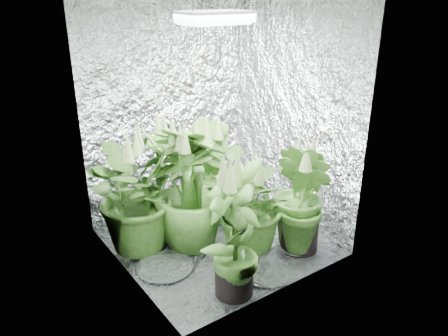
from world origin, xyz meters
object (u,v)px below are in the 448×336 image
plant_a (138,192)px  plant_e (250,207)px  plant_b (160,181)px  plant_d (190,189)px  plant_g (302,198)px  circulation_fan (239,189)px  grow_lamp (215,17)px  plant_f (235,231)px  plant_c (210,173)px

plant_a → plant_e: plant_a is taller
plant_b → plant_e: bearing=-58.8°
plant_d → plant_e: 0.50m
plant_g → circulation_fan: 0.98m
plant_e → circulation_fan: bearing=58.6°
grow_lamp → circulation_fan: grow_lamp is taller
plant_e → plant_g: bearing=-28.3°
plant_f → circulation_fan: 1.43m
plant_c → plant_e: size_ratio=1.14×
plant_a → plant_b: bearing=27.6°
plant_b → grow_lamp: bearing=-55.0°
plant_c → plant_a: bearing=-173.6°
plant_c → plant_f: 1.12m
plant_c → circulation_fan: (0.39, 0.08, -0.30)m
grow_lamp → plant_g: (0.50, -0.48, -1.36)m
plant_b → plant_f: (0.01, -1.06, 0.02)m
plant_d → plant_e: plant_d is taller
plant_d → grow_lamp: bearing=-18.9°
plant_b → plant_c: 0.49m
plant_a → circulation_fan: 1.19m
grow_lamp → plant_c: grow_lamp is taller
plant_a → plant_f: size_ratio=0.98×
plant_f → plant_d: bearing=83.7°
plant_f → plant_g: 0.80m
plant_c → plant_g: bearing=-69.9°
circulation_fan → plant_e: bearing=-113.9°
grow_lamp → plant_d: bearing=161.1°
plant_e → plant_f: 0.56m
plant_d → plant_g: 0.90m
plant_c → plant_d: size_ratio=0.89×
plant_a → plant_g: 1.31m
grow_lamp → plant_f: grow_lamp is taller
plant_a → plant_d: plant_d is taller
plant_f → plant_g: size_ratio=1.06×
plant_e → circulation_fan: size_ratio=2.23×
grow_lamp → plant_e: (0.13, -0.28, -1.41)m
plant_d → plant_g: bearing=-38.0°
grow_lamp → plant_e: grow_lamp is taller
plant_a → plant_g: (1.06, -0.77, -0.04)m
grow_lamp → plant_e: size_ratio=0.57×
circulation_fan → plant_b: bearing=-170.6°
plant_e → plant_c: bearing=84.9°
plant_f → circulation_fan: plant_f is taller
plant_f → circulation_fan: bearing=51.7°
grow_lamp → plant_d: 1.31m
plant_b → plant_e: plant_b is taller
plant_b → circulation_fan: (0.88, 0.03, -0.32)m
plant_b → plant_f: plant_f is taller
plant_g → plant_d: bearing=142.0°
plant_g → circulation_fan: (0.08, 0.93, -0.30)m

